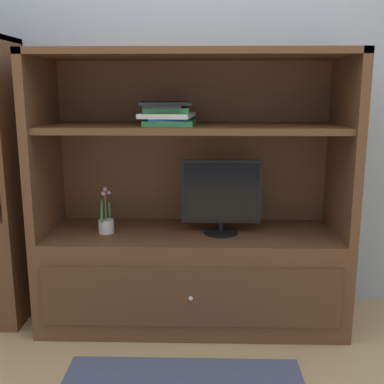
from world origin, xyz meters
TOP-DOWN VIEW (x-y plane):
  - ground_plane at (0.00, 0.00)m, footprint 8.00×8.00m
  - painted_rear_wall at (0.00, 0.75)m, footprint 6.00×0.10m
  - media_console at (0.00, 0.41)m, footprint 1.77×0.62m
  - tv_monitor at (0.17, 0.37)m, footprint 0.46×0.20m
  - potted_plant at (-0.50, 0.36)m, footprint 0.09×0.11m
  - magazine_stack at (-0.14, 0.39)m, footprint 0.32×0.36m

SIDE VIEW (x-z plane):
  - ground_plane at x=0.00m, z-range 0.00..0.00m
  - media_console at x=0.00m, z-range -0.31..1.28m
  - potted_plant at x=-0.50m, z-range 0.48..0.75m
  - tv_monitor at x=0.17m, z-range 0.57..1.00m
  - magazine_stack at x=-0.14m, z-range 1.18..1.31m
  - painted_rear_wall at x=0.00m, z-range 0.00..2.80m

